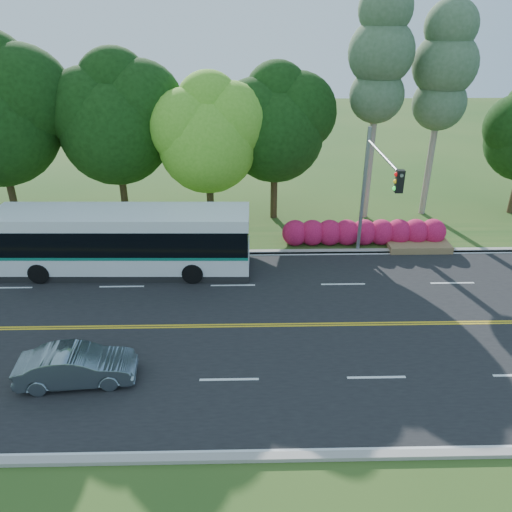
{
  "coord_description": "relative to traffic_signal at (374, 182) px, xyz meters",
  "views": [
    {
      "loc": [
        0.18,
        -18.01,
        12.4
      ],
      "look_at": [
        0.62,
        2.0,
        2.39
      ],
      "focal_mm": 35.0,
      "sensor_mm": 36.0,
      "label": 1
    }
  ],
  "objects": [
    {
      "name": "road",
      "position": [
        -6.49,
        -5.4,
        -4.66
      ],
      "size": [
        60.0,
        14.0,
        0.02
      ],
      "primitive_type": "cube",
      "color": "black",
      "rests_on": "ground"
    },
    {
      "name": "ground",
      "position": [
        -6.49,
        -5.4,
        -4.67
      ],
      "size": [
        120.0,
        120.0,
        0.0
      ],
      "primitive_type": "plane",
      "color": "#254E1A",
      "rests_on": "ground"
    },
    {
      "name": "lane_markings",
      "position": [
        -6.59,
        -5.4,
        -4.65
      ],
      "size": [
        57.6,
        13.82,
        0.0
      ],
      "color": "gold",
      "rests_on": "road"
    },
    {
      "name": "curb_north",
      "position": [
        -6.49,
        1.75,
        -4.6
      ],
      "size": [
        60.0,
        0.3,
        0.15
      ],
      "primitive_type": "cube",
      "color": "#9D968E",
      "rests_on": "ground"
    },
    {
      "name": "sedan",
      "position": [
        -12.52,
        -8.87,
        -3.96
      ],
      "size": [
        4.33,
        1.85,
        1.39
      ],
      "primitive_type": "imported",
      "rotation": [
        0.0,
        0.0,
        1.66
      ],
      "color": "slate",
      "rests_on": "road"
    },
    {
      "name": "curb_south",
      "position": [
        -6.49,
        -12.55,
        -4.6
      ],
      "size": [
        60.0,
        0.3,
        0.15
      ],
      "primitive_type": "cube",
      "color": "#9D968E",
      "rests_on": "ground"
    },
    {
      "name": "grass_verge",
      "position": [
        -6.49,
        3.6,
        -4.62
      ],
      "size": [
        60.0,
        4.0,
        0.1
      ],
      "primitive_type": "cube",
      "color": "#254E1A",
      "rests_on": "ground"
    },
    {
      "name": "bougainvillea_hedge",
      "position": [
        0.69,
        2.75,
        -3.95
      ],
      "size": [
        9.5,
        2.25,
        1.5
      ],
      "color": "#A00D37",
      "rests_on": "ground"
    },
    {
      "name": "tree_row",
      "position": [
        -11.65,
        6.73,
        2.06
      ],
      "size": [
        44.7,
        9.1,
        13.84
      ],
      "color": "black",
      "rests_on": "ground"
    },
    {
      "name": "traffic_signal",
      "position": [
        0.0,
        0.0,
        0.0
      ],
      "size": [
        0.42,
        6.1,
        7.0
      ],
      "color": "gray",
      "rests_on": "ground"
    },
    {
      "name": "transit_bus",
      "position": [
        -12.55,
        -0.24,
        -3.0
      ],
      "size": [
        12.79,
        3.04,
        3.33
      ],
      "rotation": [
        0.0,
        0.0,
        -0.02
      ],
      "color": "white",
      "rests_on": "road"
    }
  ]
}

